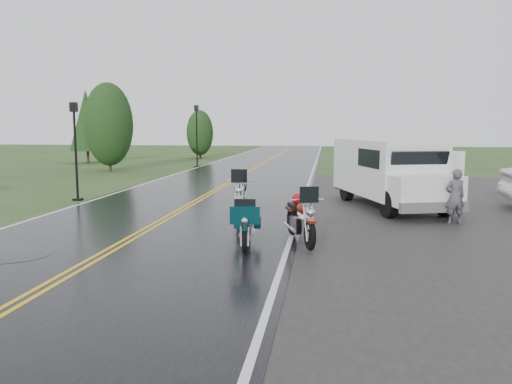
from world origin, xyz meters
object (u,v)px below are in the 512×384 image
van_white (390,180)px  lamp_post_near_left (76,151)px  motorcycle_red (310,222)px  motorcycle_teal (245,230)px  lamp_post_far_left (197,136)px  person_at_van (455,197)px  motorcycle_silver (239,199)px

van_white → lamp_post_near_left: lamp_post_near_left is taller
motorcycle_red → motorcycle_teal: (-1.33, -0.49, -0.10)m
van_white → lamp_post_far_left: (-10.39, 17.39, 0.92)m
lamp_post_near_left → motorcycle_teal: bearing=-43.6°
motorcycle_red → motorcycle_teal: motorcycle_red is taller
lamp_post_far_left → motorcycle_red: bearing=-69.3°
motorcycle_teal → person_at_van: bearing=32.8°
motorcycle_silver → van_white: bearing=11.3°
lamp_post_near_left → person_at_van: bearing=-12.6°
motorcycle_red → motorcycle_teal: size_ratio=1.17×
motorcycle_teal → van_white: (3.50, 4.88, 0.58)m
motorcycle_teal → lamp_post_far_left: bearing=100.6°
motorcycle_silver → motorcycle_red: bearing=-62.6°
lamp_post_near_left → van_white: bearing=-11.3°
person_at_van → lamp_post_near_left: 12.94m
motorcycle_red → lamp_post_near_left: (-8.73, 6.56, 1.13)m
motorcycle_red → motorcycle_teal: bearing=-176.6°
person_at_van → lamp_post_near_left: (-12.59, 2.81, 1.05)m
person_at_van → motorcycle_red: bearing=32.3°
motorcycle_red → lamp_post_far_left: (-8.22, 21.78, 1.40)m
motorcycle_teal → lamp_post_far_left: size_ratio=0.47×
motorcycle_red → lamp_post_far_left: size_ratio=0.55×
lamp_post_near_left → lamp_post_far_left: lamp_post_far_left is taller
van_white → lamp_post_far_left: lamp_post_far_left is taller
motorcycle_silver → person_at_van: bearing=0.3°
motorcycle_silver → van_white: 4.49m
motorcycle_silver → lamp_post_near_left: (-6.68, 3.62, 1.08)m
person_at_van → lamp_post_near_left: bearing=-24.5°
motorcycle_teal → lamp_post_near_left: lamp_post_near_left is taller
motorcycle_red → person_at_van: size_ratio=1.51×
motorcycle_teal → lamp_post_near_left: bearing=129.8°
person_at_van → lamp_post_far_left: (-12.08, 18.02, 1.32)m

